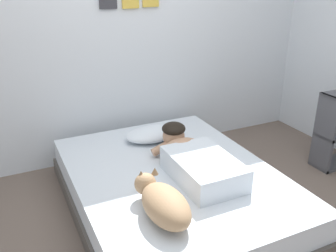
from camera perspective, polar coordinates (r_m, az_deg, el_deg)
name	(u,v)px	position (r m, az deg, el deg)	size (l,w,h in m)	color
ground_plane	(200,224)	(2.95, 4.95, -14.75)	(11.94, 11.94, 0.00)	#66564C
back_wall	(129,31)	(3.70, -6.08, 14.27)	(3.97, 0.12, 2.50)	silver
bed	(173,190)	(3.00, 0.78, -9.88)	(1.54, 2.03, 0.35)	#4C4742
pillow	(153,134)	(3.42, -2.36, -1.22)	(0.52, 0.32, 0.11)	silver
person_lying	(194,159)	(2.88, 4.06, -5.05)	(0.43, 0.92, 0.27)	silver
dog	(163,202)	(2.37, -0.79, -11.69)	(0.26, 0.57, 0.21)	#9E7A56
coffee_cup	(175,141)	(3.31, 1.13, -2.40)	(0.12, 0.09, 0.07)	teal
cell_phone	(145,181)	(2.79, -3.53, -8.39)	(0.07, 0.14, 0.01)	black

